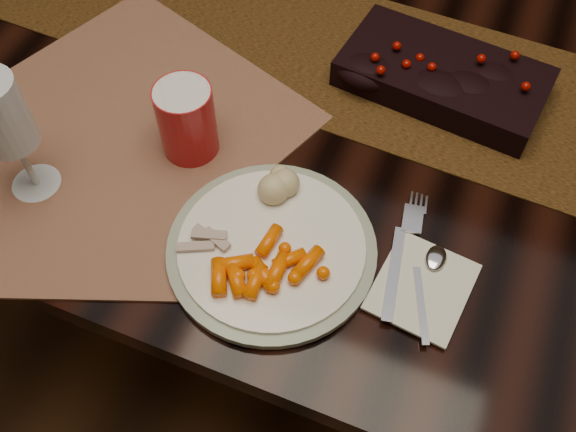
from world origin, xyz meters
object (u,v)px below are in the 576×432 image
at_px(baby_carrots, 266,264).
at_px(red_cup, 187,120).
at_px(turkey_shreds, 203,239).
at_px(wine_glass, 13,139).
at_px(dining_table, 342,222).
at_px(napkin, 422,287).
at_px(placemat_main, 78,190).
at_px(dinner_plate, 272,248).
at_px(mashed_potatoes, 276,179).
at_px(centerpiece, 444,73).

xyz_separation_m(baby_carrots, red_cup, (-0.19, 0.16, 0.03)).
bearing_deg(turkey_shreds, wine_glass, 178.36).
height_order(turkey_shreds, wine_glass, wine_glass).
height_order(dining_table, turkey_shreds, turkey_shreds).
bearing_deg(turkey_shreds, napkin, 10.21).
bearing_deg(placemat_main, baby_carrots, -25.46).
xyz_separation_m(placemat_main, dinner_plate, (0.29, 0.01, 0.01)).
bearing_deg(placemat_main, turkey_shreds, -26.10).
bearing_deg(mashed_potatoes, turkey_shreds, -115.00).
bearing_deg(wine_glass, red_cup, 39.43).
bearing_deg(centerpiece, dinner_plate, -109.00).
height_order(placemat_main, mashed_potatoes, mashed_potatoes).
xyz_separation_m(baby_carrots, napkin, (0.19, 0.06, -0.02)).
bearing_deg(wine_glass, placemat_main, 11.49).
bearing_deg(red_cup, baby_carrots, -39.92).
height_order(dinner_plate, red_cup, red_cup).
distance_m(baby_carrots, napkin, 0.20).
bearing_deg(dinner_plate, napkin, 6.23).
distance_m(placemat_main, baby_carrots, 0.30).
xyz_separation_m(dining_table, napkin, (0.19, -0.30, 0.38)).
relative_size(dining_table, dinner_plate, 6.53).
bearing_deg(dinner_plate, red_cup, 145.88).
bearing_deg(mashed_potatoes, centerpiece, 61.27).
relative_size(dining_table, wine_glass, 9.11).
height_order(centerpiece, wine_glass, wine_glass).
bearing_deg(dining_table, wine_glass, -136.41).
height_order(baby_carrots, mashed_potatoes, mashed_potatoes).
bearing_deg(turkey_shreds, dining_table, 74.88).
distance_m(dining_table, red_cup, 0.52).
bearing_deg(wine_glass, dining_table, 43.59).
bearing_deg(red_cup, napkin, -14.79).
relative_size(centerpiece, baby_carrots, 2.66).
bearing_deg(mashed_potatoes, dining_table, 80.05).
height_order(red_cup, wine_glass, wine_glass).
relative_size(mashed_potatoes, turkey_shreds, 1.16).
xyz_separation_m(dinner_plate, baby_carrots, (0.01, -0.03, 0.02)).
height_order(centerpiece, turkey_shreds, centerpiece).
bearing_deg(dining_table, placemat_main, -132.35).
relative_size(turkey_shreds, napkin, 0.53).
bearing_deg(dinner_plate, baby_carrots, -78.74).
bearing_deg(wine_glass, centerpiece, 39.58).
height_order(mashed_potatoes, wine_glass, wine_glass).
bearing_deg(baby_carrots, dining_table, 89.07).
bearing_deg(mashed_potatoes, placemat_main, -159.98).
bearing_deg(red_cup, dining_table, 46.92).
xyz_separation_m(dining_table, centerpiece, (0.12, 0.05, 0.41)).
bearing_deg(turkey_shreds, placemat_main, 174.63).
xyz_separation_m(dining_table, red_cup, (-0.19, -0.20, 0.44)).
distance_m(turkey_shreds, wine_glass, 0.28).
relative_size(red_cup, wine_glass, 0.57).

